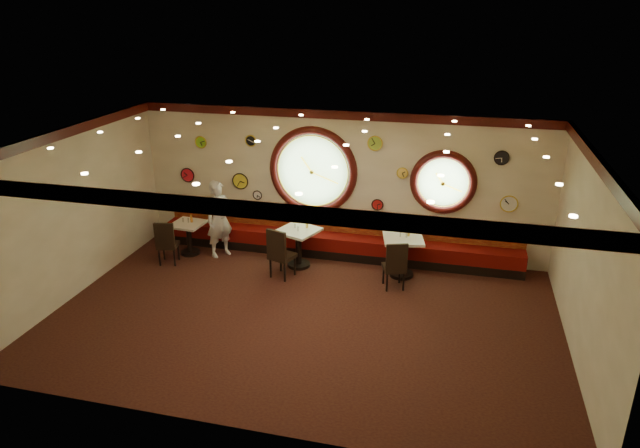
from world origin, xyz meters
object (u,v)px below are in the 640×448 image
(condiment_c_bottle, at_px, (409,232))
(condiment_c_pepper, at_px, (407,235))
(table_b, at_px, (299,243))
(chair_b, at_px, (279,250))
(condiment_b_bottle, at_px, (307,224))
(table_a, at_px, (189,234))
(condiment_b_salt, at_px, (295,226))
(condiment_a_bottle, at_px, (191,218))
(condiment_b_pepper, at_px, (298,229))
(chair_c, at_px, (395,263))
(chair_a, at_px, (166,240))
(condiment_a_salt, at_px, (183,220))
(condiment_a_pepper, at_px, (188,220))
(table_c, at_px, (402,251))
(waiter, at_px, (219,219))
(condiment_c_salt, at_px, (400,235))

(condiment_c_bottle, bearing_deg, condiment_c_pepper, -109.01)
(table_b, distance_m, chair_b, 0.68)
(condiment_c_pepper, height_order, condiment_b_bottle, condiment_b_bottle)
(chair_b, xyz_separation_m, condiment_c_bottle, (2.50, 0.81, 0.34))
(table_a, xyz_separation_m, condiment_b_salt, (2.46, 0.04, 0.43))
(condiment_b_bottle, bearing_deg, condiment_c_pepper, -1.80)
(table_a, distance_m, condiment_a_bottle, 0.37)
(chair_b, distance_m, condiment_c_pepper, 2.59)
(condiment_b_salt, bearing_deg, condiment_b_pepper, -53.62)
(chair_c, bearing_deg, table_b, 145.11)
(condiment_b_bottle, bearing_deg, chair_a, -165.56)
(table_b, height_order, condiment_c_bottle, condiment_c_bottle)
(condiment_b_pepper, bearing_deg, chair_a, -169.34)
(table_b, xyz_separation_m, chair_b, (-0.22, -0.64, 0.09))
(condiment_a_salt, relative_size, condiment_a_pepper, 0.87)
(chair_c, bearing_deg, chair_b, 161.93)
(table_b, distance_m, table_c, 2.19)
(chair_b, height_order, condiment_c_bottle, chair_b)
(condiment_a_salt, relative_size, waiter, 0.05)
(condiment_b_bottle, height_order, condiment_c_bottle, condiment_c_bottle)
(condiment_b_pepper, relative_size, condiment_c_bottle, 0.63)
(waiter, bearing_deg, chair_a, 166.69)
(table_b, relative_size, chair_b, 1.48)
(condiment_b_salt, xyz_separation_m, waiter, (-1.75, 0.06, -0.03))
(condiment_a_bottle, height_order, condiment_b_bottle, condiment_b_bottle)
(waiter, bearing_deg, condiment_c_bottle, -51.65)
(condiment_c_salt, distance_m, condiment_a_bottle, 4.62)
(table_b, bearing_deg, condiment_c_pepper, 1.88)
(table_b, distance_m, condiment_c_bottle, 2.33)
(condiment_c_pepper, bearing_deg, table_a, -179.47)
(table_c, height_order, chair_c, chair_c)
(condiment_b_salt, bearing_deg, chair_c, -15.95)
(condiment_a_pepper, bearing_deg, table_c, 0.17)
(chair_a, distance_m, condiment_c_pepper, 5.07)
(chair_c, xyz_separation_m, condiment_b_salt, (-2.21, 0.63, 0.32))
(table_b, xyz_separation_m, condiment_b_pepper, (0.02, -0.09, 0.37))
(condiment_b_pepper, distance_m, condiment_a_bottle, 2.52)
(condiment_c_pepper, relative_size, condiment_b_bottle, 0.61)
(condiment_c_salt, height_order, condiment_b_pepper, condiment_b_pepper)
(condiment_a_pepper, relative_size, condiment_a_bottle, 0.59)
(table_b, relative_size, table_c, 1.06)
(condiment_c_pepper, distance_m, condiment_c_bottle, 0.10)
(condiment_b_salt, bearing_deg, condiment_c_salt, 0.15)
(condiment_a_pepper, height_order, condiment_b_bottle, condiment_b_bottle)
(table_a, height_order, waiter, waiter)
(chair_c, height_order, condiment_c_bottle, condiment_c_bottle)
(condiment_b_bottle, bearing_deg, waiter, -179.71)
(table_b, distance_m, condiment_b_bottle, 0.45)
(waiter, bearing_deg, condiment_a_salt, 133.12)
(condiment_c_bottle, distance_m, waiter, 4.12)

